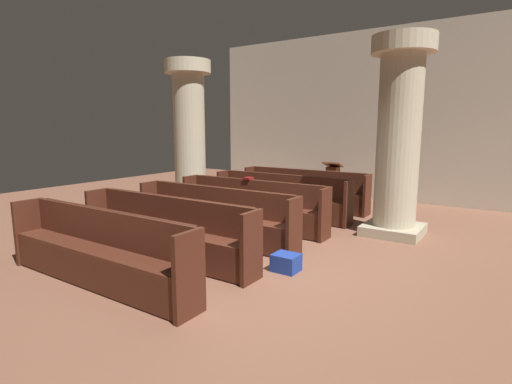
{
  "coord_description": "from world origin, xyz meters",
  "views": [
    {
      "loc": [
        3.13,
        -4.7,
        1.97
      ],
      "look_at": [
        -0.93,
        1.42,
        0.75
      ],
      "focal_mm": 27.66,
      "sensor_mm": 36.0,
      "label": 1
    }
  ],
  "objects_px": {
    "pew_row_0": "(304,188)",
    "pillar_far_side": "(189,133)",
    "pew_row_3": "(214,213)",
    "kneeler_box_blue": "(286,263)",
    "pillar_aisle_side": "(399,135)",
    "hymn_book": "(248,178)",
    "pew_row_4": "(165,227)",
    "pew_row_1": "(280,195)",
    "pew_row_2": "(251,203)",
    "pew_row_5": "(97,246)",
    "lectern": "(332,186)"
  },
  "relations": [
    {
      "from": "pew_row_4",
      "to": "pillar_far_side",
      "type": "height_order",
      "value": "pillar_far_side"
    },
    {
      "from": "pew_row_4",
      "to": "kneeler_box_blue",
      "type": "height_order",
      "value": "pew_row_4"
    },
    {
      "from": "lectern",
      "to": "hymn_book",
      "type": "height_order",
      "value": "lectern"
    },
    {
      "from": "pew_row_4",
      "to": "hymn_book",
      "type": "bearing_deg",
      "value": 94.54
    },
    {
      "from": "pew_row_0",
      "to": "pew_row_5",
      "type": "xyz_separation_m",
      "value": [
        0.0,
        -5.69,
        0.0
      ]
    },
    {
      "from": "pew_row_4",
      "to": "kneeler_box_blue",
      "type": "bearing_deg",
      "value": 18.44
    },
    {
      "from": "pew_row_5",
      "to": "pillar_far_side",
      "type": "xyz_separation_m",
      "value": [
        -2.41,
        4.3,
        1.33
      ]
    },
    {
      "from": "pew_row_0",
      "to": "pew_row_5",
      "type": "distance_m",
      "value": 5.69
    },
    {
      "from": "pew_row_0",
      "to": "pew_row_5",
      "type": "relative_size",
      "value": 1.0
    },
    {
      "from": "kneeler_box_blue",
      "to": "pew_row_0",
      "type": "bearing_deg",
      "value": 113.58
    },
    {
      "from": "pillar_far_side",
      "to": "pew_row_3",
      "type": "bearing_deg",
      "value": -39.96
    },
    {
      "from": "pillar_aisle_side",
      "to": "hymn_book",
      "type": "height_order",
      "value": "pillar_aisle_side"
    },
    {
      "from": "pew_row_1",
      "to": "kneeler_box_blue",
      "type": "bearing_deg",
      "value": -58.55
    },
    {
      "from": "pew_row_0",
      "to": "pillar_far_side",
      "type": "height_order",
      "value": "pillar_far_side"
    },
    {
      "from": "lectern",
      "to": "pew_row_0",
      "type": "bearing_deg",
      "value": -109.05
    },
    {
      "from": "pew_row_3",
      "to": "kneeler_box_blue",
      "type": "height_order",
      "value": "pew_row_3"
    },
    {
      "from": "pillar_aisle_side",
      "to": "lectern",
      "type": "xyz_separation_m",
      "value": [
        -2.13,
        2.19,
        -1.38
      ]
    },
    {
      "from": "pillar_aisle_side",
      "to": "kneeler_box_blue",
      "type": "height_order",
      "value": "pillar_aisle_side"
    },
    {
      "from": "pillar_aisle_side",
      "to": "pew_row_1",
      "type": "bearing_deg",
      "value": 177.96
    },
    {
      "from": "pew_row_5",
      "to": "pillar_far_side",
      "type": "distance_m",
      "value": 5.1
    },
    {
      "from": "hymn_book",
      "to": "pew_row_5",
      "type": "bearing_deg",
      "value": -86.89
    },
    {
      "from": "pew_row_2",
      "to": "pillar_aisle_side",
      "type": "height_order",
      "value": "pillar_aisle_side"
    },
    {
      "from": "pew_row_1",
      "to": "pew_row_5",
      "type": "bearing_deg",
      "value": -90.0
    },
    {
      "from": "pew_row_1",
      "to": "pew_row_3",
      "type": "distance_m",
      "value": 2.27
    },
    {
      "from": "pillar_aisle_side",
      "to": "pillar_far_side",
      "type": "relative_size",
      "value": 1.0
    },
    {
      "from": "pew_row_2",
      "to": "pew_row_4",
      "type": "distance_m",
      "value": 2.27
    },
    {
      "from": "pillar_aisle_side",
      "to": "lectern",
      "type": "distance_m",
      "value": 3.35
    },
    {
      "from": "pew_row_0",
      "to": "pew_row_3",
      "type": "xyz_separation_m",
      "value": [
        0.0,
        -3.41,
        0.0
      ]
    },
    {
      "from": "pew_row_5",
      "to": "kneeler_box_blue",
      "type": "bearing_deg",
      "value": 44.7
    },
    {
      "from": "pew_row_3",
      "to": "pew_row_5",
      "type": "distance_m",
      "value": 2.27
    },
    {
      "from": "pew_row_1",
      "to": "pew_row_2",
      "type": "xyz_separation_m",
      "value": [
        0.0,
        -1.14,
        0.0
      ]
    },
    {
      "from": "pew_row_0",
      "to": "kneeler_box_blue",
      "type": "height_order",
      "value": "pew_row_0"
    },
    {
      "from": "pew_row_0",
      "to": "pillar_aisle_side",
      "type": "bearing_deg",
      "value": -26.45
    },
    {
      "from": "lectern",
      "to": "kneeler_box_blue",
      "type": "xyz_separation_m",
      "value": [
        1.4,
        -4.94,
        -0.33
      ]
    },
    {
      "from": "pew_row_5",
      "to": "hymn_book",
      "type": "bearing_deg",
      "value": 93.11
    },
    {
      "from": "pew_row_1",
      "to": "kneeler_box_blue",
      "type": "distance_m",
      "value": 3.34
    },
    {
      "from": "kneeler_box_blue",
      "to": "pew_row_4",
      "type": "bearing_deg",
      "value": -161.56
    },
    {
      "from": "pew_row_2",
      "to": "pillar_far_side",
      "type": "xyz_separation_m",
      "value": [
        -2.41,
        0.88,
        1.33
      ]
    },
    {
      "from": "pew_row_2",
      "to": "lectern",
      "type": "height_order",
      "value": "lectern"
    },
    {
      "from": "pew_row_0",
      "to": "pillar_far_side",
      "type": "relative_size",
      "value": 0.91
    },
    {
      "from": "pew_row_3",
      "to": "pew_row_2",
      "type": "bearing_deg",
      "value": 90.0
    },
    {
      "from": "pew_row_0",
      "to": "pew_row_1",
      "type": "bearing_deg",
      "value": -90.0
    },
    {
      "from": "pew_row_4",
      "to": "pillar_far_side",
      "type": "xyz_separation_m",
      "value": [
        -2.41,
        3.16,
        1.33
      ]
    },
    {
      "from": "pew_row_3",
      "to": "pillar_aisle_side",
      "type": "distance_m",
      "value": 3.55
    },
    {
      "from": "pew_row_3",
      "to": "hymn_book",
      "type": "bearing_deg",
      "value": 98.39
    },
    {
      "from": "lectern",
      "to": "pillar_aisle_side",
      "type": "bearing_deg",
      "value": -45.88
    },
    {
      "from": "lectern",
      "to": "pew_row_3",
      "type": "bearing_deg",
      "value": -94.37
    },
    {
      "from": "pew_row_3",
      "to": "pew_row_5",
      "type": "height_order",
      "value": "same"
    },
    {
      "from": "pew_row_1",
      "to": "kneeler_box_blue",
      "type": "height_order",
      "value": "pew_row_1"
    },
    {
      "from": "pew_row_4",
      "to": "hymn_book",
      "type": "xyz_separation_m",
      "value": [
        -0.2,
        2.46,
        0.45
      ]
    }
  ]
}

